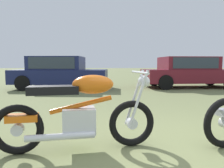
% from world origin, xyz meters
% --- Properties ---
extents(ground_plane, '(120.00, 120.00, 0.00)m').
position_xyz_m(ground_plane, '(0.00, 0.00, 0.00)').
color(ground_plane, olive).
extents(motorcycle_orange, '(2.03, 0.71, 1.02)m').
position_xyz_m(motorcycle_orange, '(-1.29, 0.21, 0.48)').
color(motorcycle_orange, black).
rests_on(motorcycle_orange, ground).
extents(car_navy, '(4.23, 2.22, 1.43)m').
position_xyz_m(car_navy, '(-2.88, 7.07, 0.80)').
color(car_navy, '#161E4C').
rests_on(car_navy, ground).
extents(car_burgundy, '(4.43, 2.06, 1.43)m').
position_xyz_m(car_burgundy, '(3.13, 7.29, 0.80)').
color(car_burgundy, maroon).
rests_on(car_burgundy, ground).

